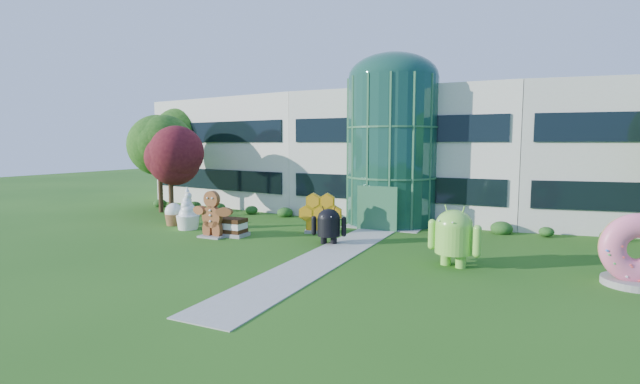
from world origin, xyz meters
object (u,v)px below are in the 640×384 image
at_px(donut, 635,249).
at_px(gingerbread, 212,214).
at_px(android_black, 329,223).
at_px(android_green, 454,233).

height_order(donut, gingerbread, donut).
distance_m(android_black, donut, 13.76).
distance_m(android_green, donut, 6.75).
bearing_deg(android_black, donut, -19.62).
bearing_deg(donut, android_green, 164.13).
distance_m(android_black, gingerbread, 6.99).
distance_m(android_green, gingerbread, 13.78).
bearing_deg(gingerbread, android_black, 10.06).
relative_size(android_green, gingerbread, 1.00).
height_order(android_black, gingerbread, gingerbread).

